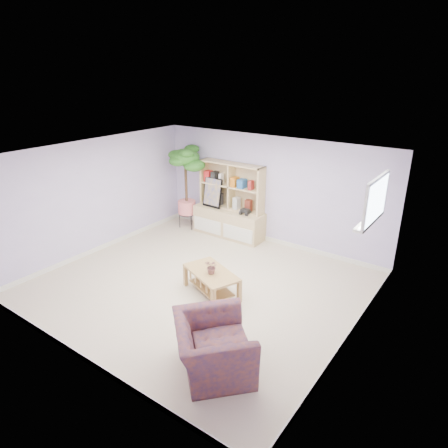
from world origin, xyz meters
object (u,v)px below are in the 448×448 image
Objects in this scene: storage_unit at (229,201)px; armchair at (213,343)px; coffee_table at (211,283)px; floor_tree at (186,188)px.

armchair is at bearing -57.65° from storage_unit.
armchair is (1.17, -1.50, 0.19)m from coffee_table.
armchair is at bearing -45.70° from floor_tree.
coffee_table is 1.91m from armchair.
floor_tree reaches higher than storage_unit.
storage_unit is 0.85× the size of floor_tree.
armchair reaches higher than coffee_table.
floor_tree reaches higher than armchair.
floor_tree reaches higher than coffee_table.
coffee_table is at bearing -61.72° from storage_unit.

